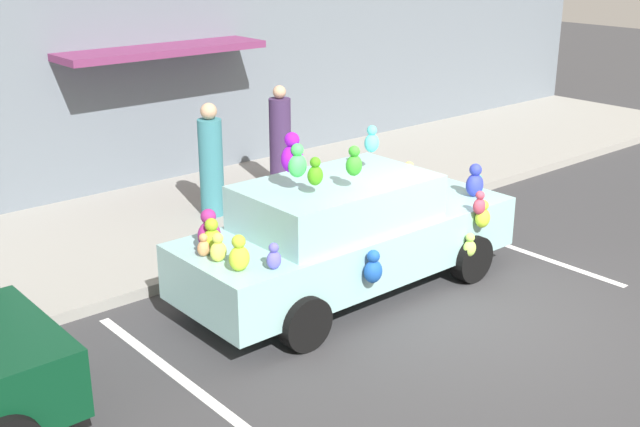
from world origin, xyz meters
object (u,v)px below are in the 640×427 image
plush_covered_car (347,234)px  pedestrian_walking_past (280,142)px  teddy_bear_on_sidewalk (261,204)px  pedestrian_near_shopfront (211,164)px

plush_covered_car → pedestrian_walking_past: bearing=64.2°
pedestrian_walking_past → plush_covered_car: bearing=-115.8°
teddy_bear_on_sidewalk → pedestrian_near_shopfront: pedestrian_near_shopfront is taller
plush_covered_car → pedestrian_walking_past: (1.78, 3.68, 0.19)m
teddy_bear_on_sidewalk → pedestrian_near_shopfront: size_ratio=0.41×
plush_covered_car → pedestrian_near_shopfront: (0.13, 3.32, 0.18)m
pedestrian_walking_past → pedestrian_near_shopfront: bearing=-167.6°
plush_covered_car → pedestrian_near_shopfront: plush_covered_car is taller
teddy_bear_on_sidewalk → pedestrian_walking_past: 1.92m
teddy_bear_on_sidewalk → pedestrian_near_shopfront: (-0.30, 0.90, 0.50)m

